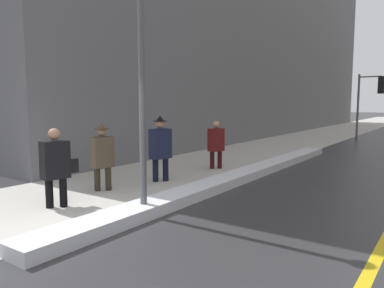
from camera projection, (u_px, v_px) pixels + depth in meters
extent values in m
plane|color=#2D2D30|center=(62.00, 239.00, 5.61)|extent=(160.00, 160.00, 0.00)
cube|color=#B2AFA8|center=(290.00, 143.00, 18.98)|extent=(4.00, 80.00, 0.01)
cube|color=silver|center=(241.00, 176.00, 9.93)|extent=(0.65, 12.70, 0.22)
cylinder|color=#515156|center=(142.00, 77.00, 6.53)|extent=(0.12, 0.12, 4.99)
cylinder|color=#515156|center=(358.00, 107.00, 20.28)|extent=(0.11, 0.11, 3.55)
cylinder|color=#515156|center=(370.00, 77.00, 19.77)|extent=(1.10, 0.13, 0.07)
cube|color=black|center=(381.00, 85.00, 19.48)|extent=(0.31, 0.22, 0.90)
sphere|color=red|center=(382.00, 79.00, 19.54)|extent=(0.19, 0.19, 0.19)
sphere|color=orange|center=(382.00, 85.00, 19.58)|extent=(0.19, 0.19, 0.19)
sphere|color=green|center=(381.00, 91.00, 19.61)|extent=(0.19, 0.19, 0.19)
cylinder|color=black|center=(63.00, 186.00, 7.28)|extent=(0.15, 0.15, 0.83)
cylinder|color=black|center=(49.00, 187.00, 7.22)|extent=(0.15, 0.15, 0.83)
cube|color=black|center=(55.00, 160.00, 7.19)|extent=(0.39, 0.55, 0.73)
sphere|color=#8C664C|center=(54.00, 134.00, 7.14)|extent=(0.23, 0.23, 0.23)
cube|color=black|center=(72.00, 166.00, 7.45)|extent=(0.14, 0.24, 0.28)
cylinder|color=#2A241B|center=(108.00, 174.00, 8.66)|extent=(0.14, 0.14, 0.80)
cylinder|color=#2A241B|center=(97.00, 174.00, 8.60)|extent=(0.14, 0.14, 0.80)
cube|color=#473D2D|center=(102.00, 152.00, 8.57)|extent=(0.38, 0.53, 0.70)
sphere|color=#8C664C|center=(102.00, 131.00, 8.52)|extent=(0.22, 0.22, 0.22)
cylinder|color=#4C3823|center=(101.00, 129.00, 8.51)|extent=(0.34, 0.34, 0.01)
cone|color=#4C3823|center=(101.00, 126.00, 8.51)|extent=(0.21, 0.21, 0.13)
cylinder|color=black|center=(166.00, 165.00, 9.68)|extent=(0.15, 0.15, 0.87)
cylinder|color=black|center=(155.00, 165.00, 9.61)|extent=(0.15, 0.15, 0.87)
cube|color=#191E38|center=(160.00, 144.00, 9.58)|extent=(0.41, 0.58, 0.76)
sphere|color=tan|center=(160.00, 124.00, 9.53)|extent=(0.24, 0.24, 0.24)
cylinder|color=black|center=(160.00, 121.00, 9.52)|extent=(0.37, 0.37, 0.01)
cone|color=black|center=(160.00, 118.00, 9.51)|extent=(0.22, 0.22, 0.14)
cylinder|color=#340C0C|center=(220.00, 156.00, 11.55)|extent=(0.14, 0.14, 0.79)
cylinder|color=#340C0C|center=(212.00, 156.00, 11.48)|extent=(0.14, 0.14, 0.79)
cube|color=#561414|center=(216.00, 140.00, 11.46)|extent=(0.37, 0.53, 0.70)
sphere|color=tan|center=(216.00, 124.00, 11.41)|extent=(0.22, 0.22, 0.22)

